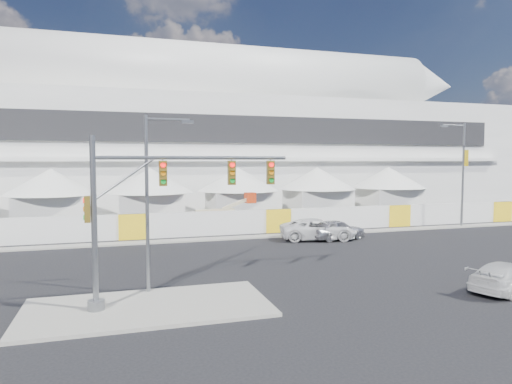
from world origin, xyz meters
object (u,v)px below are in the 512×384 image
object	(u,v)px
streetlight_median	(152,191)
boom_lift	(210,222)
pickup_curb	(318,229)
streetlight_curb	(461,167)
sedan_silver	(336,229)
lot_car_b	(468,210)
traffic_mast	(141,213)
pickup_near	(508,277)

from	to	relation	value
streetlight_median	boom_lift	world-z (taller)	streetlight_median
pickup_curb	streetlight_curb	size ratio (longest dim) A/B	0.62
pickup_curb	boom_lift	bearing A→B (deg)	62.75
sedan_silver	streetlight_median	bearing A→B (deg)	115.44
pickup_curb	streetlight_curb	bearing A→B (deg)	-69.58
sedan_silver	streetlight_curb	xyz separation A→B (m)	(14.00, 2.71, 4.75)
sedan_silver	streetlight_curb	size ratio (longest dim) A/B	0.49
lot_car_b	streetlight_median	world-z (taller)	streetlight_median
lot_car_b	streetlight_median	size ratio (longest dim) A/B	0.57
pickup_curb	traffic_mast	size ratio (longest dim) A/B	0.70
sedan_silver	lot_car_b	world-z (taller)	sedan_silver
pickup_curb	traffic_mast	world-z (taller)	traffic_mast
pickup_near	lot_car_b	size ratio (longest dim) A/B	1.03
pickup_near	lot_car_b	xyz separation A→B (m)	(18.65, 23.28, 0.09)
pickup_curb	pickup_near	world-z (taller)	pickup_curb
pickup_curb	pickup_near	bearing A→B (deg)	-158.74
streetlight_median	streetlight_curb	xyz separation A→B (m)	(28.79, 13.38, 0.77)
lot_car_b	streetlight_curb	world-z (taller)	streetlight_curb
pickup_near	lot_car_b	bearing A→B (deg)	-57.75
pickup_near	boom_lift	xyz separation A→B (m)	(-9.99, 21.28, 0.20)
pickup_curb	boom_lift	xyz separation A→B (m)	(-7.34, 5.89, 0.07)
pickup_near	streetlight_median	bearing A→B (deg)	55.53
pickup_near	boom_lift	distance (m)	23.51
pickup_near	traffic_mast	distance (m)	17.09
traffic_mast	streetlight_median	bearing A→B (deg)	74.49
boom_lift	lot_car_b	bearing A→B (deg)	-4.54
sedan_silver	pickup_curb	size ratio (longest dim) A/B	0.79
traffic_mast	streetlight_median	world-z (taller)	streetlight_median
sedan_silver	traffic_mast	distance (m)	20.21
traffic_mast	pickup_curb	bearing A→B (deg)	43.03
streetlight_curb	lot_car_b	bearing A→B (deg)	42.93
streetlight_median	boom_lift	xyz separation A→B (m)	(6.04, 16.86, -3.89)
sedan_silver	pickup_curb	xyz separation A→B (m)	(-1.41, 0.30, 0.03)
sedan_silver	streetlight_median	size ratio (longest dim) A/B	0.58
lot_car_b	pickup_curb	bearing A→B (deg)	91.77
pickup_near	boom_lift	size ratio (longest dim) A/B	0.71
pickup_curb	pickup_near	distance (m)	15.61
streetlight_median	streetlight_curb	world-z (taller)	streetlight_curb
pickup_near	streetlight_curb	world-z (taller)	streetlight_curb
traffic_mast	streetlight_median	xyz separation A→B (m)	(0.57, 2.06, 0.76)
lot_car_b	boom_lift	xyz separation A→B (m)	(-28.64, -2.00, 0.11)
pickup_near	traffic_mast	size ratio (longest dim) A/B	0.56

